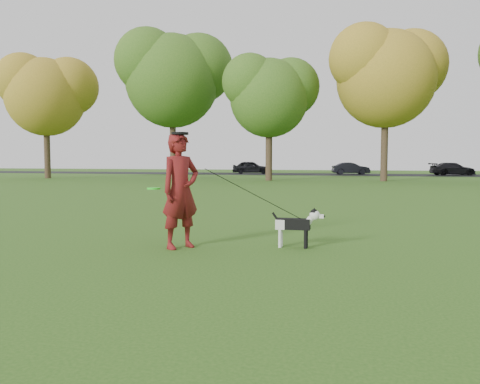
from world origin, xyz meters
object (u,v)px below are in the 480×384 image
(dog, at_px, (297,223))
(car_left, at_px, (251,167))
(car_mid, at_px, (351,168))
(car_right, at_px, (453,169))
(man, at_px, (181,191))

(dog, relative_size, car_left, 0.23)
(car_mid, bearing_deg, car_left, 76.55)
(dog, bearing_deg, car_left, 103.91)
(car_left, xyz_separation_m, car_right, (19.51, 0.00, -0.07))
(car_left, bearing_deg, man, 178.48)
(car_left, distance_m, car_right, 19.51)
(car_mid, bearing_deg, car_right, -103.45)
(car_left, bearing_deg, dog, -178.72)
(dog, distance_m, car_left, 40.93)
(car_mid, relative_size, car_right, 0.88)
(car_left, bearing_deg, car_right, -102.63)
(car_mid, height_order, car_right, car_right)
(dog, distance_m, car_mid, 39.73)
(dog, bearing_deg, car_mid, 89.57)
(dog, height_order, car_right, car_right)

